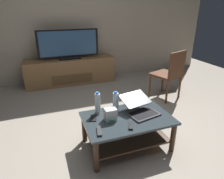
{
  "coord_description": "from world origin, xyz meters",
  "views": [
    {
      "loc": [
        -0.84,
        -1.94,
        1.57
      ],
      "look_at": [
        0.0,
        0.36,
        0.54
      ],
      "focal_mm": 31.95,
      "sensor_mm": 36.0,
      "label": 1
    }
  ],
  "objects_px": {
    "laptop": "(140,108)",
    "cell_phone": "(93,118)",
    "water_bottle_near": "(98,103)",
    "dining_chair": "(170,72)",
    "router_box": "(110,115)",
    "water_bottle_far": "(116,103)",
    "media_cabinet": "(71,71)",
    "tv_remote": "(131,125)",
    "television": "(69,45)",
    "soundbar_remote": "(99,131)",
    "coffee_table": "(127,126)"
  },
  "relations": [
    {
      "from": "coffee_table",
      "to": "water_bottle_near",
      "type": "bearing_deg",
      "value": 143.89
    },
    {
      "from": "media_cabinet",
      "to": "router_box",
      "type": "xyz_separation_m",
      "value": [
        0.06,
        -2.38,
        0.19
      ]
    },
    {
      "from": "dining_chair",
      "to": "water_bottle_near",
      "type": "height_order",
      "value": "dining_chair"
    },
    {
      "from": "media_cabinet",
      "to": "cell_phone",
      "type": "xyz_separation_m",
      "value": [
        -0.11,
        -2.28,
        0.12
      ]
    },
    {
      "from": "media_cabinet",
      "to": "cell_phone",
      "type": "relative_size",
      "value": 13.39
    },
    {
      "from": "television",
      "to": "soundbar_remote",
      "type": "bearing_deg",
      "value": -92.69
    },
    {
      "from": "coffee_table",
      "to": "laptop",
      "type": "xyz_separation_m",
      "value": [
        0.19,
        0.06,
        0.18
      ]
    },
    {
      "from": "laptop",
      "to": "soundbar_remote",
      "type": "height_order",
      "value": "laptop"
    },
    {
      "from": "soundbar_remote",
      "to": "dining_chair",
      "type": "bearing_deg",
      "value": 47.44
    },
    {
      "from": "media_cabinet",
      "to": "water_bottle_near",
      "type": "bearing_deg",
      "value": -90.56
    },
    {
      "from": "router_box",
      "to": "water_bottle_far",
      "type": "distance_m",
      "value": 0.19
    },
    {
      "from": "media_cabinet",
      "to": "tv_remote",
      "type": "relative_size",
      "value": 11.71
    },
    {
      "from": "water_bottle_far",
      "to": "media_cabinet",
      "type": "bearing_deg",
      "value": 94.51
    },
    {
      "from": "laptop",
      "to": "tv_remote",
      "type": "height_order",
      "value": "laptop"
    },
    {
      "from": "dining_chair",
      "to": "laptop",
      "type": "distance_m",
      "value": 1.41
    },
    {
      "from": "coffee_table",
      "to": "soundbar_remote",
      "type": "xyz_separation_m",
      "value": [
        -0.39,
        -0.17,
        0.13
      ]
    },
    {
      "from": "television",
      "to": "soundbar_remote",
      "type": "height_order",
      "value": "television"
    },
    {
      "from": "television",
      "to": "cell_phone",
      "type": "distance_m",
      "value": 2.31
    },
    {
      "from": "dining_chair",
      "to": "router_box",
      "type": "xyz_separation_m",
      "value": [
        -1.46,
        -0.97,
        -0.04
      ]
    },
    {
      "from": "media_cabinet",
      "to": "tv_remote",
      "type": "distance_m",
      "value": 2.59
    },
    {
      "from": "media_cabinet",
      "to": "water_bottle_far",
      "type": "bearing_deg",
      "value": -85.49
    },
    {
      "from": "tv_remote",
      "to": "laptop",
      "type": "bearing_deg",
      "value": 75.31
    },
    {
      "from": "coffee_table",
      "to": "cell_phone",
      "type": "distance_m",
      "value": 0.41
    },
    {
      "from": "soundbar_remote",
      "to": "tv_remote",
      "type": "bearing_deg",
      "value": 10.7
    },
    {
      "from": "router_box",
      "to": "water_bottle_far",
      "type": "height_order",
      "value": "water_bottle_far"
    },
    {
      "from": "television",
      "to": "water_bottle_near",
      "type": "distance_m",
      "value": 2.18
    },
    {
      "from": "television",
      "to": "soundbar_remote",
      "type": "distance_m",
      "value": 2.58
    },
    {
      "from": "laptop",
      "to": "router_box",
      "type": "height_order",
      "value": "laptop"
    },
    {
      "from": "water_bottle_far",
      "to": "soundbar_remote",
      "type": "bearing_deg",
      "value": -133.24
    },
    {
      "from": "soundbar_remote",
      "to": "router_box",
      "type": "bearing_deg",
      "value": 56.82
    },
    {
      "from": "cell_phone",
      "to": "coffee_table",
      "type": "bearing_deg",
      "value": 3.05
    },
    {
      "from": "laptop",
      "to": "cell_phone",
      "type": "xyz_separation_m",
      "value": [
        -0.56,
        0.05,
        -0.06
      ]
    },
    {
      "from": "coffee_table",
      "to": "media_cabinet",
      "type": "xyz_separation_m",
      "value": [
        -0.27,
        2.39,
        0.0
      ]
    },
    {
      "from": "router_box",
      "to": "water_bottle_far",
      "type": "relative_size",
      "value": 0.51
    },
    {
      "from": "tv_remote",
      "to": "coffee_table",
      "type": "bearing_deg",
      "value": 107.08
    },
    {
      "from": "water_bottle_near",
      "to": "coffee_table",
      "type": "bearing_deg",
      "value": -36.11
    },
    {
      "from": "laptop",
      "to": "coffee_table",
      "type": "bearing_deg",
      "value": -162.88
    },
    {
      "from": "television",
      "to": "soundbar_remote",
      "type": "relative_size",
      "value": 7.75
    },
    {
      "from": "water_bottle_near",
      "to": "dining_chair",
      "type": "bearing_deg",
      "value": 26.41
    },
    {
      "from": "water_bottle_near",
      "to": "tv_remote",
      "type": "height_order",
      "value": "water_bottle_near"
    },
    {
      "from": "dining_chair",
      "to": "water_bottle_near",
      "type": "bearing_deg",
      "value": -153.59
    },
    {
      "from": "water_bottle_near",
      "to": "cell_phone",
      "type": "xyz_separation_m",
      "value": [
        -0.08,
        -0.1,
        -0.12
      ]
    },
    {
      "from": "coffee_table",
      "to": "dining_chair",
      "type": "xyz_separation_m",
      "value": [
        1.25,
        0.98,
        0.23
      ]
    },
    {
      "from": "television",
      "to": "soundbar_remote",
      "type": "xyz_separation_m",
      "value": [
        -0.12,
        -2.54,
        -0.43
      ]
    },
    {
      "from": "coffee_table",
      "to": "water_bottle_far",
      "type": "distance_m",
      "value": 0.31
    },
    {
      "from": "media_cabinet",
      "to": "water_bottle_near",
      "type": "relative_size",
      "value": 6.89
    },
    {
      "from": "water_bottle_near",
      "to": "water_bottle_far",
      "type": "relative_size",
      "value": 0.98
    },
    {
      "from": "cell_phone",
      "to": "tv_remote",
      "type": "height_order",
      "value": "tv_remote"
    },
    {
      "from": "media_cabinet",
      "to": "water_bottle_far",
      "type": "relative_size",
      "value": 6.77
    },
    {
      "from": "dining_chair",
      "to": "router_box",
      "type": "relative_size",
      "value": 6.27
    }
  ]
}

